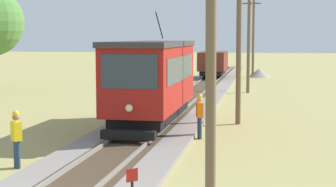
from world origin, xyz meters
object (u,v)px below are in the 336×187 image
object	(u,v)px
utility_pole_foreground	(211,49)
utility_pole_far	(253,35)
freight_car	(213,63)
utility_pole_mid	(249,41)
second_worker	(200,114)
utility_pole_near_tram	(239,31)
gravel_pile	(259,73)
red_tram	(152,79)
track_worker	(16,136)

from	to	relation	value
utility_pole_foreground	utility_pole_far	distance (m)	41.97
freight_car	utility_pole_mid	world-z (taller)	utility_pole_mid
second_worker	utility_pole_near_tram	bearing A→B (deg)	53.90
utility_pole_far	gravel_pile	xyz separation A→B (m)	(0.62, 0.55, -3.80)
utility_pole_far	second_worker	distance (m)	33.21
utility_pole_mid	second_worker	bearing A→B (deg)	-94.12
gravel_pile	second_worker	distance (m)	33.63
freight_car	red_tram	bearing A→B (deg)	-89.99
utility_pole_mid	second_worker	size ratio (longest dim) A/B	4.07
utility_pole_far	utility_pole_near_tram	bearing A→B (deg)	-90.00
utility_pole_near_tram	track_worker	xyz separation A→B (m)	(-6.24, -9.42, -3.29)
utility_pole_foreground	utility_pole_near_tram	size ratio (longest dim) A/B	0.87
utility_pole_foreground	gravel_pile	size ratio (longest dim) A/B	3.15
freight_car	second_worker	world-z (taller)	freight_car
red_tram	gravel_pile	size ratio (longest dim) A/B	3.70
utility_pole_mid	gravel_pile	world-z (taller)	utility_pole_mid
gravel_pile	second_worker	size ratio (longest dim) A/B	1.29
utility_pole_near_tram	track_worker	distance (m)	11.76
utility_pole_near_tram	utility_pole_mid	distance (m)	14.59
utility_pole_mid	track_worker	distance (m)	24.95
utility_pole_foreground	utility_pole_mid	size ratio (longest dim) A/B	1.00
utility_pole_far	second_worker	xyz separation A→B (m)	(-1.31, -33.02, -3.25)
gravel_pile	utility_pole_near_tram	bearing A→B (deg)	-91.18
utility_pole_mid	track_worker	size ratio (longest dim) A/B	4.07
utility_pole_foreground	utility_pole_far	world-z (taller)	utility_pole_far
red_tram	utility_pole_foreground	world-z (taller)	utility_pole_foreground
utility_pole_far	second_worker	bearing A→B (deg)	-92.28
freight_car	gravel_pile	size ratio (longest dim) A/B	2.25
utility_pole_near_tram	gravel_pile	bearing A→B (deg)	88.82
red_tram	utility_pole_mid	bearing A→B (deg)	77.60
red_tram	utility_pole_far	distance (m)	31.44
utility_pole_near_tram	utility_pole_far	bearing A→B (deg)	90.00
utility_pole_foreground	track_worker	world-z (taller)	utility_pole_foreground
utility_pole_mid	utility_pole_far	xyz separation A→B (m)	(0.00, 14.76, 0.51)
utility_pole_far	track_worker	bearing A→B (deg)	-99.14
utility_pole_near_tram	gravel_pile	size ratio (longest dim) A/B	3.61
track_worker	utility_pole_mid	bearing A→B (deg)	32.09
utility_pole_foreground	gravel_pile	bearing A→B (deg)	89.17
track_worker	utility_pole_near_tram	bearing A→B (deg)	13.14
utility_pole_mid	gravel_pile	distance (m)	15.67
utility_pole_mid	utility_pole_far	size ratio (longest dim) A/B	0.88
freight_car	utility_pole_foreground	xyz separation A→B (m)	(3.61, -38.33, 2.18)
utility_pole_foreground	utility_pole_near_tram	xyz separation A→B (m)	(0.00, 12.63, 0.54)
freight_car	gravel_pile	distance (m)	6.06
red_tram	utility_pole_mid	size ratio (longest dim) A/B	1.18
utility_pole_foreground	utility_pole_mid	xyz separation A→B (m)	(0.00, 27.21, -0.00)
red_tram	second_worker	distance (m)	3.19
utility_pole_mid	freight_car	bearing A→B (deg)	108.00
red_tram	utility_pole_near_tram	xyz separation A→B (m)	(3.61, 1.82, 2.08)
utility_pole_mid	second_worker	distance (m)	18.52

